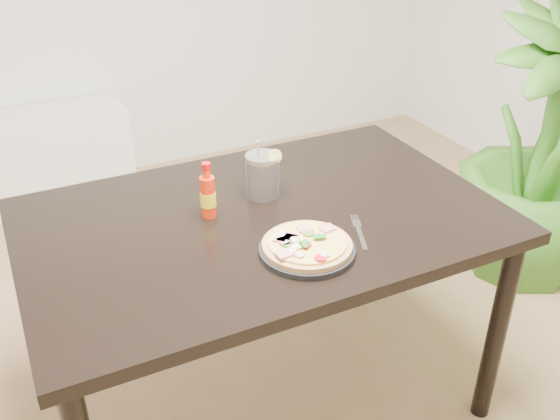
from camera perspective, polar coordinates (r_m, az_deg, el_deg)
name	(u,v)px	position (r m, az deg, el deg)	size (l,w,h in m)	color
dining_table	(263,239)	(1.90, -1.60, -2.66)	(1.40, 0.90, 0.75)	black
plate	(307,250)	(1.68, 2.48, -3.69)	(0.26, 0.26, 0.02)	black
pizza	(306,244)	(1.67, 2.38, -3.15)	(0.24, 0.24, 0.03)	tan
hot_sauce_bottle	(208,196)	(1.83, -6.60, 1.32)	(0.05, 0.05, 0.17)	red
cola_cup	(263,176)	(1.94, -1.61, 3.11)	(0.11, 0.11, 0.20)	black
fork	(359,231)	(1.79, 7.24, -1.90)	(0.09, 0.18, 0.00)	silver
houseplant	(543,151)	(2.87, 22.91, 5.03)	(0.66, 0.66, 1.18)	#387B20
plant_pot	(521,246)	(3.09, 21.17, -3.08)	(0.28, 0.28, 0.22)	brown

